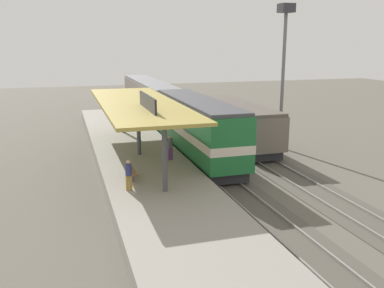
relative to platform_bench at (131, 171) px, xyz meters
name	(u,v)px	position (x,y,z in m)	size (l,w,h in m)	color
ground_plane	(225,159)	(8.00, 5.27, -1.34)	(120.00, 120.00, 0.00)	#5B564C
track_near	(200,161)	(6.00, 5.27, -1.31)	(3.20, 110.00, 0.16)	#4E4941
track_far	(256,156)	(10.60, 5.27, -1.31)	(3.20, 110.00, 0.16)	#4E4941
platform	(140,161)	(1.40, 5.27, -0.89)	(6.00, 44.00, 0.90)	gray
station_canopy	(138,104)	(1.40, 5.18, 3.19)	(5.20, 18.00, 4.70)	#47474C
platform_bench	(131,171)	(0.00, 0.00, 0.00)	(0.44, 1.70, 0.50)	#333338
locomotive	(197,128)	(6.00, 6.08, 1.07)	(2.93, 14.43, 4.44)	#28282D
passenger_carriage_single	(150,99)	(6.00, 24.08, 0.97)	(2.90, 20.00, 4.24)	#28282D
freight_car	(239,124)	(10.60, 8.86, 0.63)	(2.80, 12.00, 3.54)	#28282D
light_mast	(284,46)	(13.80, 7.45, 7.05)	(1.10, 1.10, 11.70)	slate
person_waiting	(129,173)	(-0.44, -1.99, 0.51)	(0.34, 0.34, 1.71)	olive
person_walking	(170,146)	(3.19, 3.27, 0.51)	(0.34, 0.34, 1.71)	#663375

